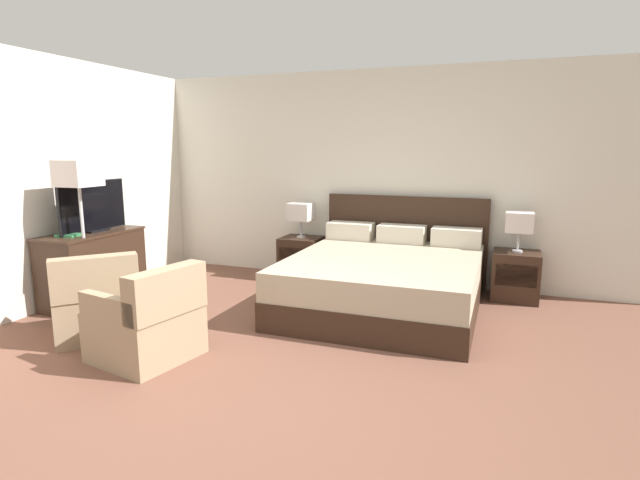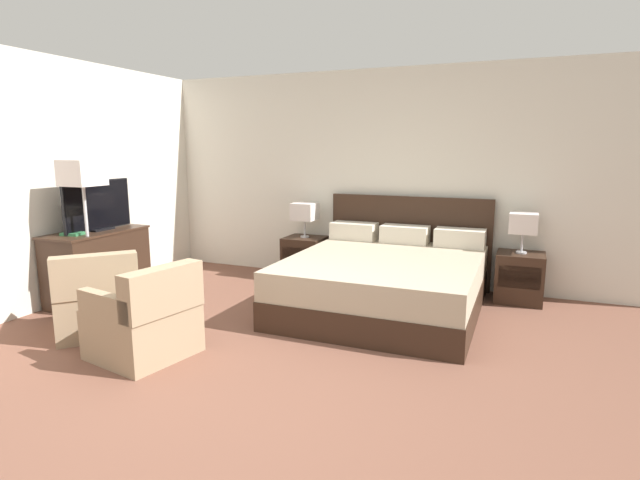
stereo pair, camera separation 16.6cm
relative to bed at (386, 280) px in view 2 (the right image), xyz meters
The scene contains 14 objects.
ground_plane 2.28m from the bed, 103.83° to the right, with size 9.73×9.73×0.00m, color brown.
wall_back 1.56m from the bed, 116.45° to the left, with size 6.62×0.06×2.57m, color silver.
wall_left 3.53m from the bed, 165.17° to the right, with size 0.06×5.04×2.57m, color silver.
bed is the anchor object (origin of this frame).
nightstand_left 1.49m from the bed, 148.72° to the left, with size 0.49×0.44×0.53m.
nightstand_right 1.49m from the bed, 31.28° to the left, with size 0.49×0.44×0.53m.
table_lamp_left 1.59m from the bed, 148.67° to the left, with size 0.28×0.28×0.43m.
table_lamp_right 1.59m from the bed, 31.33° to the left, with size 0.28×0.28×0.43m.
dresser 3.11m from the bed, 162.65° to the right, with size 0.52×1.09×0.77m.
tv 3.17m from the bed, 163.69° to the right, with size 0.18×0.88×0.54m.
book_red_cover 3.24m from the bed, 157.77° to the right, with size 0.19×0.16×0.03m, color #2D7042.
armchair_by_window 2.77m from the bed, 143.16° to the right, with size 0.97×0.97×0.76m.
armchair_companion 2.40m from the bed, 127.00° to the right, with size 0.81×0.80×0.76m.
floor_lamp 3.18m from the bed, 156.54° to the right, with size 0.34×0.34×1.53m.
Camera 2 is at (1.81, -2.68, 1.64)m, focal length 28.00 mm.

